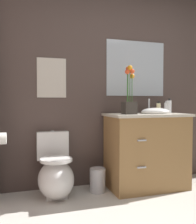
# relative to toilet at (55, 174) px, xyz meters

# --- Properties ---
(wall_back) EXTENTS (4.48, 0.05, 2.50)m
(wall_back) POSITION_rel_toilet_xyz_m (1.03, 0.30, 1.01)
(wall_back) COLOR #4C3D38
(wall_back) RESTS_ON ground_plane
(toilet) EXTENTS (0.38, 0.59, 0.69)m
(toilet) POSITION_rel_toilet_xyz_m (0.00, 0.00, 0.00)
(toilet) COLOR white
(toilet) RESTS_ON ground_plane
(vanity_cabinet) EXTENTS (0.94, 0.56, 1.06)m
(vanity_cabinet) POSITION_rel_toilet_xyz_m (1.08, -0.03, 0.21)
(vanity_cabinet) COLOR #9E7242
(vanity_cabinet) RESTS_ON ground_plane
(flower_vase) EXTENTS (0.14, 0.14, 0.55)m
(flower_vase) POSITION_rel_toilet_xyz_m (0.82, -0.08, 0.84)
(flower_vase) COLOR #38332D
(flower_vase) RESTS_ON vanity_cabinet
(soap_bottle) EXTENTS (0.05, 0.05, 0.18)m
(soap_bottle) POSITION_rel_toilet_xyz_m (1.39, -0.02, 0.72)
(soap_bottle) COLOR white
(soap_bottle) RESTS_ON vanity_cabinet
(lotion_bottle) EXTENTS (0.07, 0.07, 0.15)m
(lotion_bottle) POSITION_rel_toilet_xyz_m (1.43, 0.10, 0.71)
(lotion_bottle) COLOR white
(lotion_bottle) RESTS_ON vanity_cabinet
(hand_wash_bottle) EXTENTS (0.05, 0.05, 0.15)m
(hand_wash_bottle) POSITION_rel_toilet_xyz_m (1.26, 0.02, 0.70)
(hand_wash_bottle) COLOR beige
(hand_wash_bottle) RESTS_ON vanity_cabinet
(trash_bin) EXTENTS (0.18, 0.18, 0.27)m
(trash_bin) POSITION_rel_toilet_xyz_m (0.48, 0.00, -0.11)
(trash_bin) COLOR #B7B7BC
(trash_bin) RESTS_ON ground_plane
(wall_poster) EXTENTS (0.34, 0.01, 0.46)m
(wall_poster) POSITION_rel_toilet_xyz_m (0.00, 0.27, 1.06)
(wall_poster) COLOR beige
(wall_mirror) EXTENTS (0.80, 0.01, 0.70)m
(wall_mirror) POSITION_rel_toilet_xyz_m (1.07, 0.27, 1.21)
(wall_mirror) COLOR #B2BCC6
(toilet_paper_roll) EXTENTS (0.11, 0.11, 0.11)m
(toilet_paper_roll) POSITION_rel_toilet_xyz_m (-0.54, -0.20, 0.44)
(toilet_paper_roll) COLOR white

